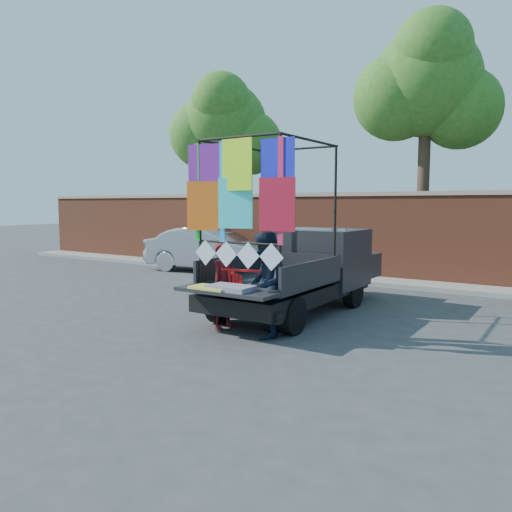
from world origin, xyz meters
The scene contains 10 objects.
ground centered at (0.00, 0.00, 0.00)m, with size 90.00×90.00×0.00m, color #38383A.
brick_wall centered at (0.00, 7.00, 1.33)m, with size 30.00×0.45×2.61m.
curb centered at (0.00, 6.30, 0.06)m, with size 30.00×1.20×0.12m, color gray.
tree_left centered at (-6.48, 8.12, 5.12)m, with size 4.20×3.30×7.05m.
tree_mid centered at (1.02, 8.12, 5.70)m, with size 4.20×3.30×7.73m.
pickup_truck centered at (0.23, 2.19, 0.85)m, with size 2.14×5.39×3.39m.
sedan centered at (-5.20, 5.69, 0.74)m, with size 1.57×4.51×1.48m, color #B6B7BD.
woman centered at (-0.27, -0.19, 0.78)m, with size 0.57×0.37×1.56m, color maroon.
man centered at (0.69, -0.33, 0.90)m, with size 0.88×0.68×1.80m, color black.
streamer_bundle centered at (0.11, -0.27, 0.92)m, with size 0.89×0.14×0.62m.
Camera 1 is at (5.13, -7.36, 2.26)m, focal length 35.00 mm.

